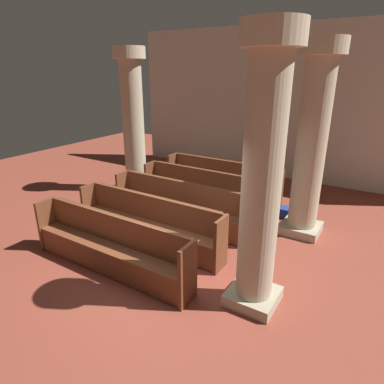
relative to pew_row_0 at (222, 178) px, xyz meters
name	(u,v)px	position (x,y,z in m)	size (l,w,h in m)	color
ground_plane	(164,262)	(0.63, -3.49, -0.52)	(19.20, 19.20, 0.00)	brown
back_wall	(282,105)	(0.63, 2.59, 1.73)	(10.00, 0.16, 4.50)	beige
pew_row_0	(222,178)	(0.00, 0.00, 0.00)	(3.24, 0.46, 0.98)	brown
pew_row_1	(203,190)	(0.00, -1.04, 0.00)	(3.24, 0.46, 0.98)	brown
pew_row_2	(179,203)	(0.00, -2.08, 0.00)	(3.24, 0.47, 0.98)	brown
pew_row_3	(148,221)	(0.00, -3.12, 0.00)	(3.24, 0.46, 0.98)	brown
pew_row_4	(109,243)	(0.00, -4.16, 0.00)	(3.24, 0.46, 0.98)	brown
pillar_aisle_side	(312,140)	(2.40, -0.98, 1.46)	(0.84, 0.84, 3.81)	tan
pillar_far_side	(133,120)	(-2.35, -0.77, 1.46)	(0.84, 0.84, 3.81)	tan
pillar_aisle_rear	(262,176)	(2.40, -3.65, 1.46)	(0.77, 0.77, 3.81)	tan
lectern	(251,174)	(0.45, 0.95, -0.07)	(0.48, 0.45, 1.08)	#411E13
hymn_book	(256,164)	(0.85, 0.18, 0.47)	(0.14, 0.21, 0.03)	#194723
kneeler_box_blue	(287,213)	(1.93, -0.39, -0.41)	(0.36, 0.30, 0.23)	navy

